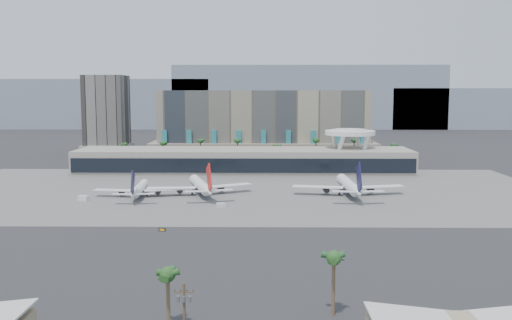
{
  "coord_description": "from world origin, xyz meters",
  "views": [
    {
      "loc": [
        10.27,
        -180.33,
        41.19
      ],
      "look_at": [
        7.18,
        40.0,
        14.73
      ],
      "focal_mm": 40.0,
      "sensor_mm": 36.0,
      "label": 1
    }
  ],
  "objects_px": {
    "utility_pole": "(184,314)",
    "taxiway_sign": "(162,230)",
    "service_vehicle_a": "(84,198)",
    "airliner_right": "(349,185)",
    "airliner_left": "(139,189)",
    "airliner_centre": "(201,185)",
    "service_vehicle_b": "(221,205)"
  },
  "relations": [
    {
      "from": "service_vehicle_b",
      "to": "taxiway_sign",
      "type": "xyz_separation_m",
      "value": [
        -14.79,
        -35.62,
        -0.32
      ]
    },
    {
      "from": "utility_pole",
      "to": "service_vehicle_a",
      "type": "distance_m",
      "value": 139.96
    },
    {
      "from": "service_vehicle_a",
      "to": "utility_pole",
      "type": "bearing_deg",
      "value": -47.26
    },
    {
      "from": "utility_pole",
      "to": "airliner_right",
      "type": "relative_size",
      "value": 0.26
    },
    {
      "from": "service_vehicle_b",
      "to": "taxiway_sign",
      "type": "relative_size",
      "value": 1.48
    },
    {
      "from": "airliner_centre",
      "to": "utility_pole",
      "type": "bearing_deg",
      "value": -100.83
    },
    {
      "from": "airliner_right",
      "to": "service_vehicle_a",
      "type": "height_order",
      "value": "airliner_right"
    },
    {
      "from": "service_vehicle_b",
      "to": "airliner_right",
      "type": "bearing_deg",
      "value": 3.22
    },
    {
      "from": "utility_pole",
      "to": "service_vehicle_a",
      "type": "xyz_separation_m",
      "value": [
        -56.32,
        127.98,
        -6.16
      ]
    },
    {
      "from": "airliner_left",
      "to": "airliner_right",
      "type": "height_order",
      "value": "airliner_right"
    },
    {
      "from": "airliner_left",
      "to": "service_vehicle_a",
      "type": "distance_m",
      "value": 21.32
    },
    {
      "from": "taxiway_sign",
      "to": "airliner_left",
      "type": "bearing_deg",
      "value": 114.75
    },
    {
      "from": "utility_pole",
      "to": "airliner_left",
      "type": "bearing_deg",
      "value": 105.09
    },
    {
      "from": "service_vehicle_b",
      "to": "taxiway_sign",
      "type": "bearing_deg",
      "value": -135.4
    },
    {
      "from": "airliner_left",
      "to": "service_vehicle_a",
      "type": "bearing_deg",
      "value": -161.98
    },
    {
      "from": "airliner_left",
      "to": "service_vehicle_b",
      "type": "xyz_separation_m",
      "value": [
        33.47,
        -19.43,
        -2.48
      ]
    },
    {
      "from": "airliner_left",
      "to": "airliner_right",
      "type": "bearing_deg",
      "value": -0.58
    },
    {
      "from": "service_vehicle_b",
      "to": "taxiway_sign",
      "type": "distance_m",
      "value": 38.57
    },
    {
      "from": "utility_pole",
      "to": "service_vehicle_a",
      "type": "relative_size",
      "value": 2.98
    },
    {
      "from": "utility_pole",
      "to": "taxiway_sign",
      "type": "xyz_separation_m",
      "value": [
        -17.97,
        80.83,
        -6.68
      ]
    },
    {
      "from": "airliner_right",
      "to": "taxiway_sign",
      "type": "relative_size",
      "value": 22.65
    },
    {
      "from": "utility_pole",
      "to": "airliner_left",
      "type": "height_order",
      "value": "airliner_left"
    },
    {
      "from": "airliner_left",
      "to": "taxiway_sign",
      "type": "relative_size",
      "value": 18.22
    },
    {
      "from": "utility_pole",
      "to": "airliner_left",
      "type": "xyz_separation_m",
      "value": [
        -36.65,
        135.88,
        -3.88
      ]
    },
    {
      "from": "airliner_centre",
      "to": "service_vehicle_b",
      "type": "relative_size",
      "value": 14.15
    },
    {
      "from": "airliner_centre",
      "to": "service_vehicle_b",
      "type": "distance_m",
      "value": 26.7
    },
    {
      "from": "airliner_left",
      "to": "taxiway_sign",
      "type": "height_order",
      "value": "airliner_left"
    },
    {
      "from": "airliner_centre",
      "to": "service_vehicle_a",
      "type": "xyz_separation_m",
      "value": [
        -43.23,
        -13.07,
        -2.85
      ]
    },
    {
      "from": "airliner_centre",
      "to": "taxiway_sign",
      "type": "height_order",
      "value": "airliner_centre"
    },
    {
      "from": "airliner_centre",
      "to": "airliner_right",
      "type": "relative_size",
      "value": 0.92
    },
    {
      "from": "taxiway_sign",
      "to": "airliner_right",
      "type": "bearing_deg",
      "value": 48.97
    },
    {
      "from": "airliner_right",
      "to": "service_vehicle_b",
      "type": "distance_m",
      "value": 55.09
    }
  ]
}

